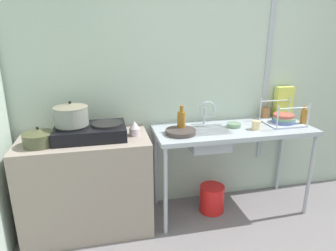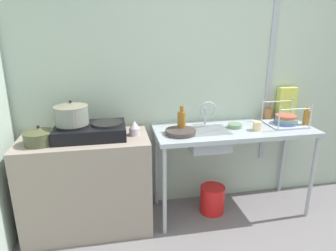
{
  "view_description": "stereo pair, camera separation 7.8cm",
  "coord_description": "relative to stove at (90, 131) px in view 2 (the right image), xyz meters",
  "views": [
    {
      "loc": [
        -1.27,
        -1.01,
        1.73
      ],
      "look_at": [
        -0.72,
        1.44,
        0.93
      ],
      "focal_mm": 31.76,
      "sensor_mm": 36.0,
      "label": 1
    },
    {
      "loc": [
        -1.19,
        -1.03,
        1.73
      ],
      "look_at": [
        -0.72,
        1.44,
        0.93
      ],
      "focal_mm": 31.76,
      "sensor_mm": 36.0,
      "label": 2
    }
  ],
  "objects": [
    {
      "name": "wall_back",
      "position": [
        1.39,
        0.34,
        0.44
      ],
      "size": [
        4.96,
        0.1,
        2.73
      ],
      "primitive_type": "cube",
      "color": "#AEBEAF",
      "rests_on": "ground"
    },
    {
      "name": "wall_metal_strip",
      "position": [
        1.76,
        0.28,
        0.58
      ],
      "size": [
        0.05,
        0.01,
        2.19
      ],
      "primitive_type": "cube",
      "color": "#A2A9B3"
    },
    {
      "name": "counter_concrete",
      "position": [
        -0.06,
        0.0,
        -0.49
      ],
      "size": [
        1.09,
        0.57,
        0.87
      ],
      "primitive_type": "cube",
      "color": "gray",
      "rests_on": "ground"
    },
    {
      "name": "counter_sink",
      "position": [
        1.3,
        -0.0,
        -0.13
      ],
      "size": [
        1.49,
        0.57,
        0.87
      ],
      "color": "#A2A9B3",
      "rests_on": "ground"
    },
    {
      "name": "stove",
      "position": [
        0.0,
        0.0,
        0.0
      ],
      "size": [
        0.58,
        0.38,
        0.12
      ],
      "color": "black",
      "rests_on": "counter_concrete"
    },
    {
      "name": "pot_on_left_burner",
      "position": [
        -0.14,
        -0.0,
        0.16
      ],
      "size": [
        0.28,
        0.28,
        0.2
      ],
      "color": "slate",
      "rests_on": "stove"
    },
    {
      "name": "pot_beside_stove",
      "position": [
        -0.39,
        -0.09,
        0.01
      ],
      "size": [
        0.25,
        0.25,
        0.16
      ],
      "color": "#454830",
      "rests_on": "counter_concrete"
    },
    {
      "name": "percolator",
      "position": [
        0.37,
        -0.01,
        0.0
      ],
      "size": [
        0.09,
        0.09,
        0.13
      ],
      "color": "silver",
      "rests_on": "counter_concrete"
    },
    {
      "name": "sink_basin",
      "position": [
        1.04,
        -0.01,
        -0.15
      ],
      "size": [
        0.36,
        0.31,
        0.18
      ],
      "primitive_type": "cube",
      "color": "#A2A9B3",
      "rests_on": "counter_sink"
    },
    {
      "name": "faucet",
      "position": [
        1.07,
        0.11,
        0.09
      ],
      "size": [
        0.16,
        0.09,
        0.24
      ],
      "color": "#A2A9B3",
      "rests_on": "counter_sink"
    },
    {
      "name": "frying_pan",
      "position": [
        0.77,
        -0.06,
        -0.04
      ],
      "size": [
        0.27,
        0.27,
        0.04
      ],
      "primitive_type": "cylinder",
      "color": "#3F3533",
      "rests_on": "counter_sink"
    },
    {
      "name": "dish_rack",
      "position": [
        1.82,
        0.01,
        -0.01
      ],
      "size": [
        0.34,
        0.33,
        0.23
      ],
      "color": "#B4BEC4",
      "rests_on": "counter_sink"
    },
    {
      "name": "cup_by_rack",
      "position": [
        1.48,
        -0.09,
        -0.02
      ],
      "size": [
        0.08,
        0.08,
        0.08
      ],
      "primitive_type": "cylinder",
      "color": "beige",
      "rests_on": "counter_sink"
    },
    {
      "name": "small_bowl_on_drainboard",
      "position": [
        1.31,
        0.02,
        -0.04
      ],
      "size": [
        0.13,
        0.13,
        0.04
      ],
      "primitive_type": "cylinder",
      "color": "slate",
      "rests_on": "counter_sink"
    },
    {
      "name": "bottle_by_sink",
      "position": [
        0.79,
        0.01,
        0.04
      ],
      "size": [
        0.07,
        0.07,
        0.24
      ],
      "color": "#8E5B1E",
      "rests_on": "counter_sink"
    },
    {
      "name": "bottle_by_rack",
      "position": [
        2.0,
        -0.05,
        0.02
      ],
      "size": [
        0.06,
        0.06,
        0.19
      ],
      "color": "#9A6525",
      "rests_on": "counter_sink"
    },
    {
      "name": "cereal_box",
      "position": [
        1.95,
        0.23,
        0.1
      ],
      "size": [
        0.19,
        0.08,
        0.32
      ],
      "primitive_type": "cube",
      "rotation": [
        0.0,
        0.0,
        -0.02
      ],
      "color": "#D2D954",
      "rests_on": "counter_sink"
    },
    {
      "name": "utensil_jar",
      "position": [
        1.75,
        0.22,
        -0.0
      ],
      "size": [
        0.09,
        0.09,
        0.2
      ],
      "color": "#A56B3D",
      "rests_on": "counter_sink"
    },
    {
      "name": "bucket_on_floor",
      "position": [
        1.12,
        -0.0,
        -0.79
      ],
      "size": [
        0.24,
        0.24,
        0.27
      ],
      "primitive_type": "cylinder",
      "color": "red",
      "rests_on": "ground"
    }
  ]
}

